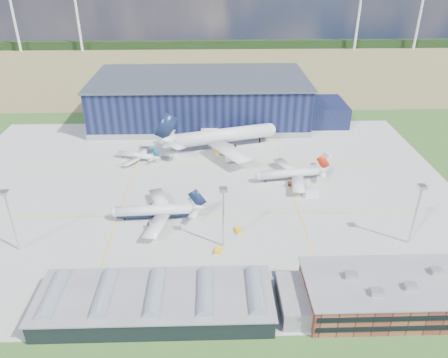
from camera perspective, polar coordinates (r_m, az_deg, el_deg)
ground at (r=177.95m, az=-3.57°, el=-2.96°), size 600.00×600.00×0.00m
apron at (r=186.57m, az=-3.49°, el=-1.37°), size 220.00×160.00×0.08m
farmland at (r=383.51m, az=-2.70°, el=14.27°), size 600.00×220.00×0.01m
treeline at (r=460.80m, az=-2.58°, el=17.14°), size 600.00×8.00×8.00m
horizon_dressing at (r=491.97m, az=-26.89°, el=18.63°), size 440.20×18.00×70.00m
hangar at (r=259.82m, az=-2.47°, el=10.15°), size 145.00×62.00×26.10m
ops_building at (r=135.74m, az=20.27°, el=-13.85°), size 46.00×23.00×10.90m
glass_concourse at (r=128.26m, az=-7.33°, el=-15.52°), size 78.00×23.00×8.60m
light_mast_west at (r=158.83m, az=-26.28°, el=-3.81°), size 2.60×2.60×23.00m
light_mast_center at (r=144.22m, az=-0.08°, el=-3.81°), size 2.60×2.60×23.00m
light_mast_east at (r=159.57m, az=23.98°, el=-3.13°), size 2.60×2.60×23.00m
airliner_navy at (r=165.62m, az=-9.11°, el=-3.43°), size 38.49×37.72×12.04m
airliner_red at (r=192.78m, az=8.56°, el=1.26°), size 38.78×38.15×11.23m
airliner_widebody at (r=220.95m, az=-0.16°, el=6.59°), size 80.14×79.18×21.22m
airliner_regional at (r=214.63m, az=-11.42°, el=3.38°), size 30.01×29.68×7.75m
gse_tug_a at (r=159.55m, az=1.90°, el=-6.68°), size 2.78×3.76×1.41m
gse_tug_b at (r=149.75m, az=-0.70°, el=-9.32°), size 2.86×3.61×1.38m
gse_van_a at (r=184.16m, az=11.33°, el=-1.87°), size 6.57×4.03×2.67m
gse_cart_a at (r=215.73m, az=-6.30°, el=2.98°), size 2.66×3.43×1.32m
gse_van_b at (r=221.40m, az=13.46°, el=3.12°), size 3.53×4.64×1.93m
gse_tug_c at (r=218.07m, az=-0.70°, el=3.45°), size 3.09×3.68×1.38m
car_b at (r=151.50m, az=23.12°, el=-11.55°), size 3.94×1.77×1.26m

